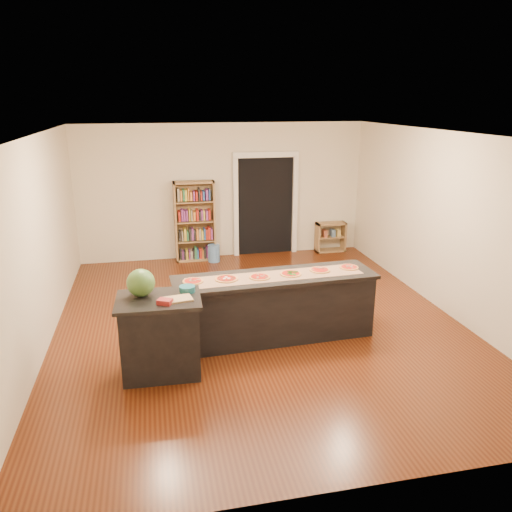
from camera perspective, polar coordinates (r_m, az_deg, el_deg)
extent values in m
cube|color=beige|center=(7.20, 0.33, 2.57)|extent=(6.00, 7.00, 2.80)
cube|color=#53240E|center=(7.68, 0.31, -7.55)|extent=(6.00, 7.00, 0.01)
cube|color=white|center=(6.97, 0.35, 13.73)|extent=(6.00, 7.00, 0.01)
cube|color=black|center=(10.78, 1.06, 5.72)|extent=(1.20, 0.02, 2.10)
cube|color=silver|center=(10.61, -2.32, 5.51)|extent=(0.10, 0.08, 2.10)
cube|color=silver|center=(10.90, 4.46, 5.80)|extent=(0.10, 0.08, 2.10)
cube|color=silver|center=(10.57, 1.15, 11.51)|extent=(1.40, 0.08, 0.12)
cube|color=black|center=(7.06, 2.12, -6.01)|extent=(2.74, 0.69, 0.88)
cube|color=black|center=(6.89, 2.16, -2.46)|extent=(2.82, 0.76, 0.05)
cube|color=black|center=(6.28, -10.84, -9.14)|extent=(0.92, 0.65, 0.95)
cube|color=black|center=(6.07, -11.10, -4.95)|extent=(1.00, 0.73, 0.04)
cube|color=#99774A|center=(10.42, -7.00, 3.95)|extent=(0.83, 0.30, 1.67)
cube|color=#99774A|center=(11.20, 8.50, 2.17)|extent=(0.65, 0.28, 0.65)
cylinder|color=#5380BA|center=(10.44, -4.83, 0.32)|extent=(0.25, 0.25, 0.36)
cube|color=#9A6E4F|center=(6.86, 2.21, -2.30)|extent=(2.47, 0.56, 0.00)
sphere|color=#144214|center=(6.12, -13.03, -3.01)|extent=(0.34, 0.34, 0.34)
cube|color=tan|center=(5.98, -8.92, -4.88)|extent=(0.36, 0.27, 0.02)
cube|color=maroon|center=(5.88, -10.38, -5.15)|extent=(0.20, 0.18, 0.06)
cylinder|color=#195966|center=(6.19, -7.87, -3.75)|extent=(0.20, 0.20, 0.07)
cylinder|color=tan|center=(6.69, -7.22, -2.88)|extent=(0.26, 0.26, 0.02)
cylinder|color=#A5190C|center=(6.68, -7.23, -2.81)|extent=(0.22, 0.22, 0.00)
cylinder|color=tan|center=(6.74, -3.40, -2.61)|extent=(0.30, 0.30, 0.02)
cylinder|color=#A5190C|center=(6.73, -3.40, -2.54)|extent=(0.25, 0.25, 0.00)
cylinder|color=tan|center=(6.79, 0.41, -2.42)|extent=(0.28, 0.28, 0.02)
cylinder|color=#A5190C|center=(6.79, 0.41, -2.34)|extent=(0.23, 0.23, 0.00)
cylinder|color=tan|center=(6.93, 3.98, -2.04)|extent=(0.31, 0.31, 0.02)
cylinder|color=#A5190C|center=(6.93, 3.98, -1.97)|extent=(0.26, 0.26, 0.00)
cylinder|color=tan|center=(7.12, 7.31, -1.60)|extent=(0.28, 0.28, 0.02)
cylinder|color=#A5190C|center=(7.12, 7.31, -1.53)|extent=(0.23, 0.23, 0.00)
cylinder|color=tan|center=(7.30, 10.58, -1.28)|extent=(0.27, 0.27, 0.02)
cylinder|color=#A5190C|center=(7.30, 10.58, -1.21)|extent=(0.22, 0.22, 0.00)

